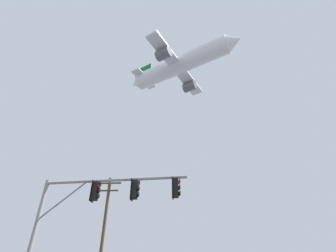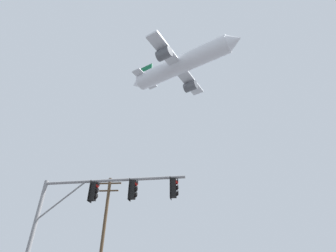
# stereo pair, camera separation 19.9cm
# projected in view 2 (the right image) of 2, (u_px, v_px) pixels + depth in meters

# --- Properties ---
(signal_pole_near) EXTENTS (7.39, 0.83, 5.57)m
(signal_pole_near) POSITION_uv_depth(u_px,v_px,m) (98.00, 202.00, 11.77)
(signal_pole_near) COLOR gray
(signal_pole_near) RESTS_ON ground
(utility_pole) EXTENTS (2.20, 0.28, 9.18)m
(utility_pole) POSITION_uv_depth(u_px,v_px,m) (104.00, 226.00, 20.93)
(utility_pole) COLOR brown
(utility_pole) RESTS_ON ground
(airplane) EXTENTS (25.81, 19.93, 7.49)m
(airplane) POSITION_uv_depth(u_px,v_px,m) (181.00, 65.00, 54.32)
(airplane) COLOR white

